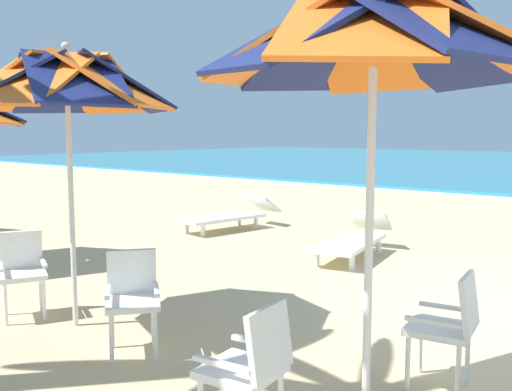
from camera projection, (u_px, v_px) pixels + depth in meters
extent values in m
cylinder|color=silver|center=(369.00, 258.00, 3.40)|extent=(0.05, 0.05, 2.25)
cube|color=orange|center=(465.00, 32.00, 3.11)|extent=(1.13, 1.06, 0.54)
cube|color=navy|center=(437.00, 42.00, 3.49)|extent=(1.07, 1.10, 0.54)
cube|color=orange|center=(381.00, 48.00, 3.73)|extent=(1.06, 1.13, 0.54)
cube|color=navy|center=(324.00, 47.00, 3.69)|extent=(1.10, 1.07, 0.54)
cube|color=orange|center=(290.00, 40.00, 3.40)|extent=(1.13, 1.06, 0.54)
cube|color=navy|center=(301.00, 29.00, 3.03)|extent=(1.07, 1.10, 0.54)
cube|color=orange|center=(364.00, 20.00, 2.79)|extent=(1.06, 1.13, 0.54)
cube|color=navy|center=(438.00, 21.00, 2.82)|extent=(1.10, 1.07, 0.54)
cube|color=white|center=(439.00, 329.00, 4.16)|extent=(0.50, 0.50, 0.05)
cube|color=white|center=(469.00, 303.00, 4.03)|extent=(0.16, 0.43, 0.40)
cube|color=white|center=(433.00, 322.00, 3.98)|extent=(0.40, 0.10, 0.03)
cube|color=white|center=(446.00, 307.00, 4.32)|extent=(0.40, 0.10, 0.03)
cylinder|color=white|center=(408.00, 363.00, 4.12)|extent=(0.04, 0.04, 0.41)
cylinder|color=white|center=(420.00, 347.00, 4.43)|extent=(0.04, 0.04, 0.41)
cylinder|color=white|center=(458.00, 373.00, 3.95)|extent=(0.04, 0.04, 0.41)
cylinder|color=white|center=(467.00, 356.00, 4.25)|extent=(0.04, 0.04, 0.41)
cube|color=white|center=(241.00, 370.00, 3.44)|extent=(0.49, 0.49, 0.05)
cube|color=white|center=(269.00, 341.00, 3.30)|extent=(0.15, 0.43, 0.40)
cube|color=white|center=(222.00, 364.00, 3.26)|extent=(0.40, 0.09, 0.03)
cube|color=white|center=(259.00, 343.00, 3.59)|extent=(0.40, 0.09, 0.03)
cylinder|color=white|center=(234.00, 389.00, 3.70)|extent=(0.04, 0.04, 0.41)
cylinder|color=silver|center=(72.00, 216.00, 5.41)|extent=(0.05, 0.05, 2.15)
cube|color=orange|center=(114.00, 81.00, 5.12)|extent=(1.12, 1.07, 0.54)
cube|color=navy|center=(120.00, 84.00, 5.50)|extent=(1.07, 1.10, 0.54)
cube|color=orange|center=(97.00, 86.00, 5.74)|extent=(1.07, 1.12, 0.54)
cube|color=navy|center=(58.00, 86.00, 5.70)|extent=(1.10, 1.07, 0.54)
cube|color=orange|center=(22.00, 83.00, 5.41)|extent=(1.12, 1.07, 0.54)
cube|color=navy|center=(9.00, 80.00, 5.04)|extent=(1.07, 1.10, 0.54)
cube|color=orange|center=(31.00, 77.00, 4.80)|extent=(1.07, 1.12, 0.54)
cube|color=navy|center=(77.00, 78.00, 4.83)|extent=(1.10, 1.07, 0.54)
sphere|color=silver|center=(66.00, 46.00, 5.23)|extent=(0.08, 0.08, 0.08)
cube|color=white|center=(133.00, 303.00, 4.78)|extent=(0.62, 0.62, 0.05)
cube|color=white|center=(132.00, 271.00, 4.95)|extent=(0.33, 0.39, 0.40)
cube|color=white|center=(156.00, 289.00, 4.81)|extent=(0.34, 0.27, 0.03)
cube|color=white|center=(108.00, 292.00, 4.72)|extent=(0.34, 0.27, 0.03)
cylinder|color=white|center=(155.00, 335.00, 4.67)|extent=(0.04, 0.04, 0.41)
cylinder|color=white|center=(111.00, 339.00, 4.59)|extent=(0.04, 0.04, 0.41)
cylinder|color=white|center=(153.00, 322.00, 5.01)|extent=(0.04, 0.04, 0.41)
cylinder|color=white|center=(112.00, 325.00, 4.94)|extent=(0.04, 0.04, 0.41)
cube|color=white|center=(23.00, 275.00, 5.71)|extent=(0.58, 0.58, 0.05)
cube|color=white|center=(20.00, 250.00, 5.87)|extent=(0.26, 0.42, 0.40)
cube|color=white|center=(43.00, 262.00, 5.79)|extent=(0.38, 0.20, 0.03)
cube|color=white|center=(0.00, 267.00, 5.61)|extent=(0.38, 0.20, 0.03)
cylinder|color=white|center=(44.00, 300.00, 5.66)|extent=(0.04, 0.04, 0.41)
cylinder|color=white|center=(6.00, 305.00, 5.51)|extent=(0.04, 0.04, 0.41)
cylinder|color=white|center=(41.00, 291.00, 5.97)|extent=(0.04, 0.04, 0.41)
cylinder|color=white|center=(4.00, 295.00, 5.82)|extent=(0.04, 0.04, 0.41)
cube|color=white|center=(349.00, 243.00, 8.36)|extent=(0.97, 1.79, 0.06)
cube|color=white|center=(370.00, 220.00, 9.27)|extent=(0.69, 0.59, 0.36)
cube|color=white|center=(352.00, 263.00, 7.70)|extent=(0.06, 0.06, 0.22)
cube|color=white|center=(317.00, 259.00, 7.94)|extent=(0.06, 0.06, 0.22)
cube|color=white|center=(378.00, 246.00, 8.82)|extent=(0.06, 0.06, 0.22)
cube|color=white|center=(347.00, 243.00, 9.06)|extent=(0.06, 0.06, 0.22)
cube|color=white|center=(222.00, 218.00, 10.77)|extent=(0.88, 1.77, 0.06)
cube|color=white|center=(263.00, 203.00, 11.45)|extent=(0.67, 0.56, 0.36)
cube|color=white|center=(203.00, 231.00, 10.17)|extent=(0.06, 0.06, 0.22)
cube|color=white|center=(187.00, 227.00, 10.55)|extent=(0.06, 0.06, 0.22)
cube|color=white|center=(256.00, 223.00, 11.02)|extent=(0.06, 0.06, 0.22)
cube|color=white|center=(239.00, 220.00, 11.40)|extent=(0.06, 0.06, 0.22)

